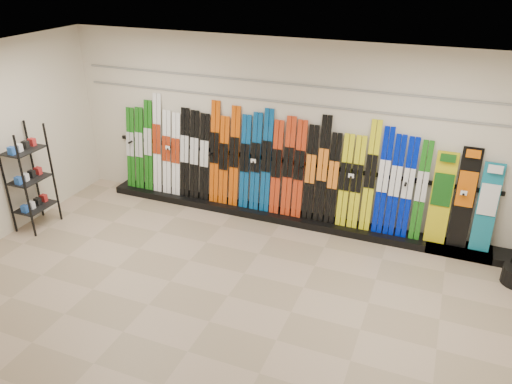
% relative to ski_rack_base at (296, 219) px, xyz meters
% --- Properties ---
extents(floor, '(8.00, 8.00, 0.00)m').
position_rel_ski_rack_base_xyz_m(floor, '(-0.22, -2.28, -0.06)').
color(floor, gray).
rests_on(floor, ground).
extents(back_wall, '(8.00, 0.00, 8.00)m').
position_rel_ski_rack_base_xyz_m(back_wall, '(-0.22, 0.22, 1.44)').
color(back_wall, beige).
rests_on(back_wall, floor).
extents(ceiling, '(8.00, 8.00, 0.00)m').
position_rel_ski_rack_base_xyz_m(ceiling, '(-0.22, -2.28, 2.94)').
color(ceiling, silver).
rests_on(ceiling, back_wall).
extents(ski_rack_base, '(8.00, 0.40, 0.12)m').
position_rel_ski_rack_base_xyz_m(ski_rack_base, '(0.00, 0.00, 0.00)').
color(ski_rack_base, black).
rests_on(ski_rack_base, floor).
extents(skis, '(5.37, 0.27, 1.80)m').
position_rel_ski_rack_base_xyz_m(skis, '(-0.67, 0.06, 0.87)').
color(skis, '#1A6916').
rests_on(skis, ski_rack_base).
extents(snowboards, '(0.94, 0.24, 1.53)m').
position_rel_ski_rack_base_xyz_m(snowboards, '(2.53, 0.07, 0.78)').
color(snowboards, gold).
rests_on(snowboards, ski_rack_base).
extents(accessory_rack, '(0.40, 0.60, 1.72)m').
position_rel_ski_rack_base_xyz_m(accessory_rack, '(-3.97, -1.72, 0.80)').
color(accessory_rack, black).
rests_on(accessory_rack, floor).
extents(slatwall_rail_0, '(7.60, 0.02, 0.03)m').
position_rel_ski_rack_base_xyz_m(slatwall_rail_0, '(-0.22, 0.20, 1.94)').
color(slatwall_rail_0, gray).
rests_on(slatwall_rail_0, back_wall).
extents(slatwall_rail_1, '(7.60, 0.02, 0.03)m').
position_rel_ski_rack_base_xyz_m(slatwall_rail_1, '(-0.22, 0.20, 2.24)').
color(slatwall_rail_1, gray).
rests_on(slatwall_rail_1, back_wall).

